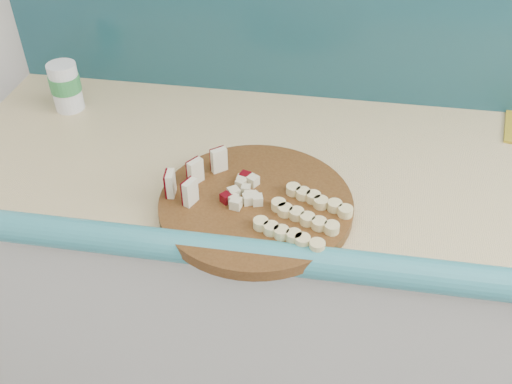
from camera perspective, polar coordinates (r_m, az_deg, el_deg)
The scene contains 7 objects.
kitchen_counter at distance 1.57m, azimuth 16.17°, elevation -11.60°, with size 2.20×0.63×0.91m.
backsplash at distance 1.40m, azimuth 20.76°, elevation 16.97°, with size 2.20×0.02×0.50m, color teal.
cutting_board at distance 1.10m, azimuth 0.00°, elevation -1.28°, with size 0.37×0.37×0.02m, color #43260E.
apple_wedges at distance 1.12m, azimuth -6.25°, elevation 1.57°, with size 0.10×0.14×0.05m.
apple_chunks at distance 1.10m, azimuth -1.02°, elevation 0.01°, with size 0.06×0.06×0.02m.
banana_slices at distance 1.05m, azimuth 4.70°, elevation -2.46°, with size 0.18×0.18×0.02m.
canister at distance 1.46m, azimuth -18.51°, elevation 10.04°, with size 0.07×0.07×0.12m.
Camera 1 is at (-0.17, 0.50, 1.64)m, focal length 40.00 mm.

